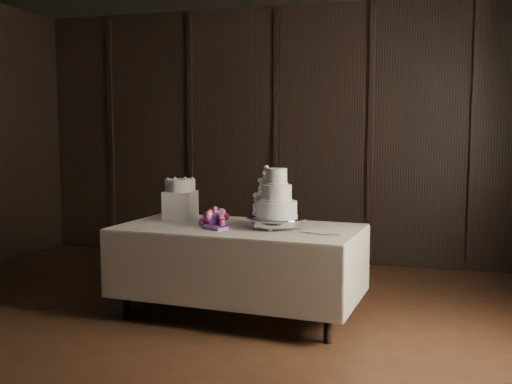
# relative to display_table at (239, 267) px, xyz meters

# --- Properties ---
(room) EXTENTS (6.08, 7.08, 3.08)m
(room) POSITION_rel_display_table_xyz_m (-0.26, -1.23, 1.08)
(room) COLOR black
(room) RESTS_ON ground
(display_table) EXTENTS (2.06, 1.18, 0.76)m
(display_table) POSITION_rel_display_table_xyz_m (0.00, 0.00, 0.00)
(display_table) COLOR beige
(display_table) RESTS_ON ground
(cake_stand) EXTENTS (0.49, 0.49, 0.09)m
(cake_stand) POSITION_rel_display_table_xyz_m (0.32, -0.00, 0.39)
(cake_stand) COLOR silver
(cake_stand) RESTS_ON display_table
(wedding_cake) EXTENTS (0.37, 0.33, 0.40)m
(wedding_cake) POSITION_rel_display_table_xyz_m (0.30, -0.02, 0.59)
(wedding_cake) COLOR white
(wedding_cake) RESTS_ON cake_stand
(bouquet) EXTENTS (0.47, 0.50, 0.20)m
(bouquet) POSITION_rel_display_table_xyz_m (-0.18, -0.09, 0.41)
(bouquet) COLOR #C45670
(bouquet) RESTS_ON display_table
(box_pedestal) EXTENTS (0.28, 0.28, 0.25)m
(box_pedestal) POSITION_rel_display_table_xyz_m (-0.63, 0.25, 0.47)
(box_pedestal) COLOR white
(box_pedestal) RESTS_ON display_table
(small_cake) EXTENTS (0.29, 0.29, 0.11)m
(small_cake) POSITION_rel_display_table_xyz_m (-0.63, 0.25, 0.65)
(small_cake) COLOR white
(small_cake) RESTS_ON box_pedestal
(cake_knife) EXTENTS (0.36, 0.15, 0.01)m
(cake_knife) POSITION_rel_display_table_xyz_m (0.66, -0.20, 0.35)
(cake_knife) COLOR silver
(cake_knife) RESTS_ON display_table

